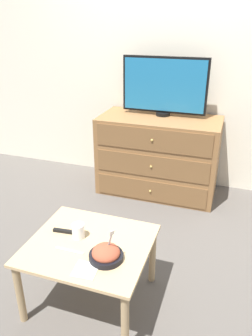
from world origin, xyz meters
TOP-DOWN VIEW (x-y plane):
  - ground_plane at (0.00, 0.00)m, footprint 12.00×12.00m
  - wall_back at (0.00, 0.03)m, footprint 12.00×0.05m
  - dresser at (-0.09, -0.31)m, footprint 1.16×0.58m
  - tv at (-0.09, -0.21)m, footprint 0.81×0.14m
  - coffee_table at (-0.14, -1.87)m, footprint 0.71×0.64m
  - takeout_bowl at (0.01, -1.96)m, footprint 0.19×0.19m
  - drink_cup at (-0.22, -1.83)m, footprint 0.08×0.08m
  - napkin at (-0.06, -2.08)m, footprint 0.13×0.13m
  - knife at (-0.21, -1.96)m, footprint 0.17×0.01m
  - remote_control at (-0.33, -1.82)m, footprint 0.14×0.04m

SIDE VIEW (x-z plane):
  - ground_plane at x=0.00m, z-range 0.00..0.00m
  - coffee_table at x=-0.14m, z-range 0.15..0.59m
  - dresser at x=-0.09m, z-range 0.00..0.78m
  - napkin at x=-0.06m, z-range 0.44..0.44m
  - knife at x=-0.21m, z-range 0.44..0.44m
  - remote_control at x=-0.33m, z-range 0.44..0.45m
  - takeout_bowl at x=0.01m, z-range 0.37..0.57m
  - drink_cup at x=-0.22m, z-range 0.43..0.52m
  - tv at x=-0.09m, z-range 0.79..1.34m
  - wall_back at x=0.00m, z-range 0.00..2.60m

